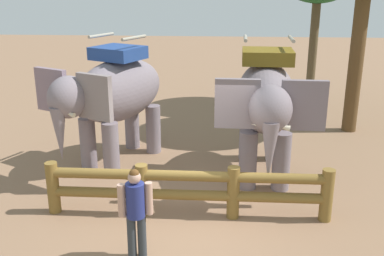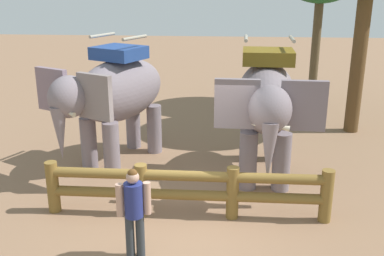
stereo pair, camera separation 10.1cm
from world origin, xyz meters
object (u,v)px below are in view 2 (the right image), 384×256
Objects in this scene: elephant_near_left at (115,94)px; log_fence at (187,188)px; tourist_woman_in_black at (134,207)px; elephant_center at (266,102)px.

log_fence is at bearing -52.28° from elephant_near_left.
elephant_center is at bearing 55.95° from tourist_woman_in_black.
elephant_near_left is 4.29m from tourist_woman_in_black.
log_fence is 1.48× the size of elephant_center.
tourist_woman_in_black is at bearing -72.42° from elephant_near_left.
elephant_near_left is at bearing 107.58° from tourist_woman_in_black.
log_fence is at bearing 63.49° from tourist_woman_in_black.
tourist_woman_in_black is (1.27, -4.00, -0.86)m from elephant_near_left.
elephant_near_left reaches higher than log_fence.
elephant_center is (3.58, -0.58, 0.03)m from elephant_near_left.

